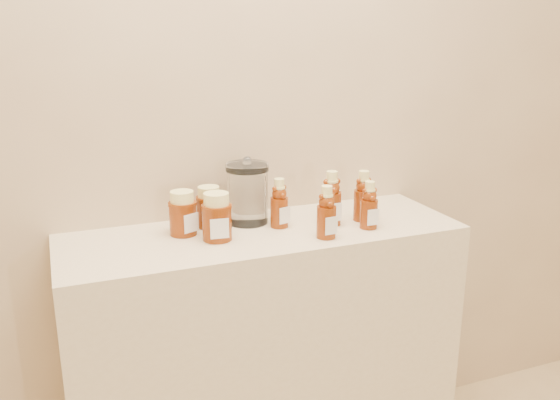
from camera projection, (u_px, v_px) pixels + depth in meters
name	position (u px, v px, depth m)	size (l,w,h in m)	color
wall_back	(240.00, 73.00, 1.82)	(3.50, 0.02, 2.70)	tan
display_table	(265.00, 363.00, 1.90)	(1.20, 0.40, 0.90)	beige
bear_bottle_back_left	(279.00, 200.00, 1.78)	(0.06, 0.06, 0.17)	#622107
bear_bottle_back_mid	(332.00, 195.00, 1.80)	(0.07, 0.07, 0.19)	#622107
bear_bottle_back_right	(363.00, 193.00, 1.85)	(0.06, 0.06, 0.18)	#622107
bear_bottle_front_left	(327.00, 209.00, 1.69)	(0.06, 0.06, 0.18)	#622107
bear_bottle_front_right	(369.00, 202.00, 1.78)	(0.06, 0.06, 0.16)	#622107
honey_jar_left	(183.00, 213.00, 1.72)	(0.08, 0.08, 0.13)	#622107
honey_jar_back	(209.00, 207.00, 1.79)	(0.08, 0.08, 0.13)	#622107
honey_jar_front	(217.00, 217.00, 1.68)	(0.09, 0.09, 0.14)	#622107
glass_canister	(248.00, 191.00, 1.82)	(0.13, 0.13, 0.20)	white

